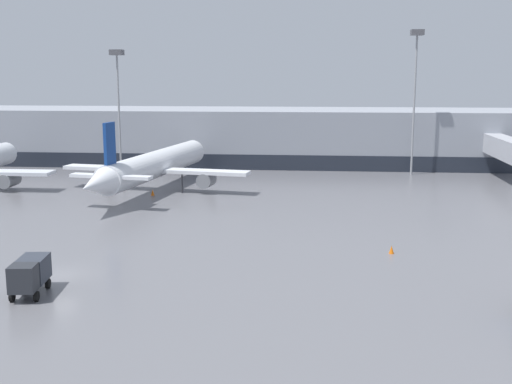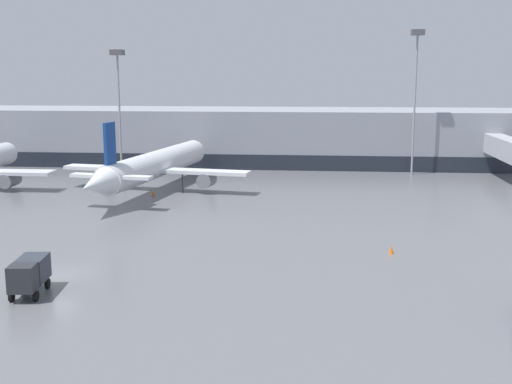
{
  "view_description": "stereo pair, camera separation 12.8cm",
  "coord_description": "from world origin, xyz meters",
  "px_view_note": "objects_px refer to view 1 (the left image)",
  "views": [
    {
      "loc": [
        18.82,
        -44.36,
        14.85
      ],
      "look_at": [
        13.04,
        19.18,
        3.0
      ],
      "focal_mm": 45.0,
      "sensor_mm": 36.0,
      "label": 1
    },
    {
      "loc": [
        18.95,
        -44.34,
        14.85
      ],
      "look_at": [
        13.04,
        19.18,
        3.0
      ],
      "focal_mm": 45.0,
      "sensor_mm": 36.0,
      "label": 2
    }
  ],
  "objects_px": {
    "service_truck_0": "(30,273)",
    "traffic_cone_0": "(391,250)",
    "apron_light_mast_2": "(416,63)",
    "traffic_cone_2": "(153,192)",
    "apron_light_mast_4": "(118,76)",
    "parked_jet_1": "(155,165)"
  },
  "relations": [
    {
      "from": "service_truck_0",
      "to": "traffic_cone_0",
      "type": "height_order",
      "value": "service_truck_0"
    },
    {
      "from": "parked_jet_1",
      "to": "traffic_cone_0",
      "type": "relative_size",
      "value": 53.18
    },
    {
      "from": "parked_jet_1",
      "to": "traffic_cone_2",
      "type": "height_order",
      "value": "parked_jet_1"
    },
    {
      "from": "parked_jet_1",
      "to": "apron_light_mast_4",
      "type": "height_order",
      "value": "apron_light_mast_4"
    },
    {
      "from": "apron_light_mast_2",
      "to": "service_truck_0",
      "type": "bearing_deg",
      "value": -120.97
    },
    {
      "from": "service_truck_0",
      "to": "apron_light_mast_2",
      "type": "distance_m",
      "value": 66.81
    },
    {
      "from": "traffic_cone_0",
      "to": "service_truck_0",
      "type": "bearing_deg",
      "value": -154.15
    },
    {
      "from": "apron_light_mast_4",
      "to": "traffic_cone_2",
      "type": "bearing_deg",
      "value": -62.02
    },
    {
      "from": "service_truck_0",
      "to": "traffic_cone_2",
      "type": "bearing_deg",
      "value": 174.35
    },
    {
      "from": "traffic_cone_2",
      "to": "service_truck_0",
      "type": "bearing_deg",
      "value": -88.94
    },
    {
      "from": "traffic_cone_0",
      "to": "traffic_cone_2",
      "type": "distance_m",
      "value": 35.37
    },
    {
      "from": "apron_light_mast_4",
      "to": "parked_jet_1",
      "type": "bearing_deg",
      "value": -58.2
    },
    {
      "from": "parked_jet_1",
      "to": "apron_light_mast_2",
      "type": "height_order",
      "value": "apron_light_mast_2"
    },
    {
      "from": "parked_jet_1",
      "to": "service_truck_0",
      "type": "xyz_separation_m",
      "value": [
        1.17,
        -39.35,
        -1.77
      ]
    },
    {
      "from": "parked_jet_1",
      "to": "service_truck_0",
      "type": "height_order",
      "value": "parked_jet_1"
    },
    {
      "from": "parked_jet_1",
      "to": "apron_light_mast_4",
      "type": "relative_size",
      "value": 1.99
    },
    {
      "from": "traffic_cone_0",
      "to": "traffic_cone_2",
      "type": "height_order",
      "value": "traffic_cone_2"
    },
    {
      "from": "parked_jet_1",
      "to": "traffic_cone_0",
      "type": "bearing_deg",
      "value": -125.9
    },
    {
      "from": "parked_jet_1",
      "to": "service_truck_0",
      "type": "relative_size",
      "value": 8.31
    },
    {
      "from": "parked_jet_1",
      "to": "service_truck_0",
      "type": "distance_m",
      "value": 39.4
    },
    {
      "from": "traffic_cone_0",
      "to": "apron_light_mast_4",
      "type": "xyz_separation_m",
      "value": [
        -35.6,
        41.06,
        14.06
      ]
    },
    {
      "from": "service_truck_0",
      "to": "parked_jet_1",
      "type": "bearing_deg",
      "value": 174.99
    }
  ]
}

